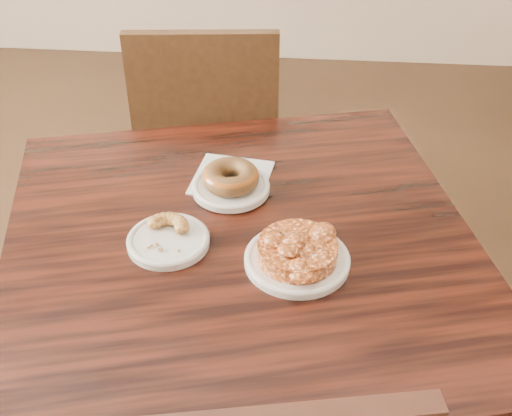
# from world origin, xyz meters

# --- Properties ---
(cafe_table) EXTENTS (1.00, 1.00, 0.75)m
(cafe_table) POSITION_xyz_m (0.24, 0.06, 0.38)
(cafe_table) COLOR black
(cafe_table) RESTS_ON floor
(chair_far) EXTENTS (0.45, 0.45, 0.90)m
(chair_far) POSITION_xyz_m (0.07, 0.79, 0.45)
(chair_far) COLOR black
(chair_far) RESTS_ON floor
(napkin) EXTENTS (0.16, 0.16, 0.00)m
(napkin) POSITION_xyz_m (0.20, 0.25, 0.75)
(napkin) COLOR white
(napkin) RESTS_ON cafe_table
(plate_donut) EXTENTS (0.15, 0.15, 0.01)m
(plate_donut) POSITION_xyz_m (0.21, 0.20, 0.76)
(plate_donut) COLOR white
(plate_donut) RESTS_ON napkin
(plate_cruller) EXTENTS (0.14, 0.14, 0.01)m
(plate_cruller) POSITION_xyz_m (0.12, 0.04, 0.76)
(plate_cruller) COLOR silver
(plate_cruller) RESTS_ON cafe_table
(plate_fritter) EXTENTS (0.18, 0.18, 0.01)m
(plate_fritter) POSITION_xyz_m (0.34, 0.01, 0.76)
(plate_fritter) COLOR white
(plate_fritter) RESTS_ON cafe_table
(glazed_donut) EXTENTS (0.11, 0.11, 0.04)m
(glazed_donut) POSITION_xyz_m (0.21, 0.20, 0.79)
(glazed_donut) COLOR brown
(glazed_donut) RESTS_ON plate_donut
(apple_fritter) EXTENTS (0.18, 0.18, 0.04)m
(apple_fritter) POSITION_xyz_m (0.34, 0.01, 0.78)
(apple_fritter) COLOR #411A06
(apple_fritter) RESTS_ON plate_fritter
(cruller_fragment) EXTENTS (0.09, 0.09, 0.02)m
(cruller_fragment) POSITION_xyz_m (0.12, 0.04, 0.77)
(cruller_fragment) COLOR #5C3512
(cruller_fragment) RESTS_ON plate_cruller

